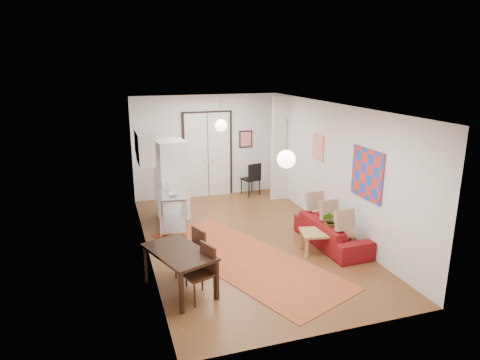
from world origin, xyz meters
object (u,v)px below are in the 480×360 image
object	(u,v)px
coffee_table	(326,234)
kitchen_counter	(172,206)
dining_chair_near	(189,250)
black_side_chair	(250,175)
sofa	(332,232)
dining_chair_far	(197,267)
dining_table	(179,255)
fridge	(172,180)

from	to	relation	value
coffee_table	kitchen_counter	size ratio (longest dim) A/B	0.85
kitchen_counter	dining_chair_near	distance (m)	2.24
dining_chair_near	black_side_chair	distance (m)	5.21
sofa	dining_chair_far	size ratio (longest dim) A/B	2.17
sofa	dining_table	world-z (taller)	dining_table
kitchen_counter	black_side_chair	xyz separation A→B (m)	(2.63, 2.22, -0.06)
kitchen_counter	dining_table	xyz separation A→B (m)	(-0.31, -2.68, 0.03)
kitchen_counter	fridge	size ratio (longest dim) A/B	0.67
dining_table	dining_chair_near	size ratio (longest dim) A/B	1.66
coffee_table	dining_chair_near	distance (m)	2.88
coffee_table	black_side_chair	size ratio (longest dim) A/B	1.16
kitchen_counter	dining_chair_far	bearing A→B (deg)	-84.00
kitchen_counter	black_side_chair	world-z (taller)	black_side_chair
kitchen_counter	black_side_chair	bearing A→B (deg)	47.62
coffee_table	dining_chair_far	size ratio (longest dim) A/B	1.23
dining_chair_near	dining_chair_far	size ratio (longest dim) A/B	1.00
sofa	dining_chair_far	bearing A→B (deg)	107.59
fridge	coffee_table	bearing A→B (deg)	-56.53
coffee_table	sofa	bearing A→B (deg)	43.60
sofa	dining_chair_near	xyz separation A→B (m)	(-3.16, -0.45, 0.24)
kitchen_counter	fridge	bearing A→B (deg)	88.21
sofa	fridge	bearing A→B (deg)	44.73
fridge	dining_chair_far	bearing A→B (deg)	-101.26
kitchen_counter	dining_table	bearing A→B (deg)	-89.35
sofa	kitchen_counter	world-z (taller)	kitchen_counter
dining_chair_far	kitchen_counter	bearing A→B (deg)	158.17
dining_table	dining_chair_near	world-z (taller)	dining_chair_near
dining_table	dining_chair_far	bearing A→B (deg)	-46.60
dining_table	dining_chair_near	xyz separation A→B (m)	(0.25, 0.44, -0.13)
dining_chair_far	black_side_chair	distance (m)	5.82
sofa	black_side_chair	distance (m)	4.05
fridge	dining_chair_near	distance (m)	3.21
dining_chair_near	sofa	bearing A→B (deg)	77.64
dining_table	black_side_chair	size ratio (longest dim) A/B	1.56
sofa	dining_table	distance (m)	3.54
kitchen_counter	dining_chair_near	xyz separation A→B (m)	(-0.07, -2.24, -0.10)
dining_chair_near	black_side_chair	bearing A→B (deg)	128.39
sofa	coffee_table	xyz separation A→B (m)	(-0.29, -0.27, 0.10)
sofa	dining_table	size ratio (longest dim) A/B	1.31
sofa	coffee_table	size ratio (longest dim) A/B	1.77
coffee_table	black_side_chair	distance (m)	4.29
kitchen_counter	fridge	xyz separation A→B (m)	(0.15, 0.93, 0.35)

